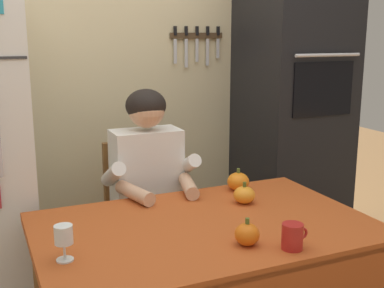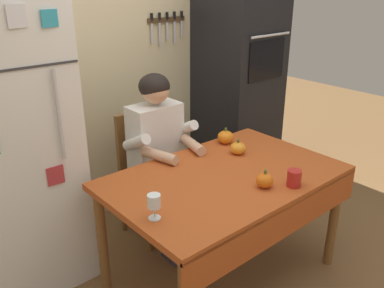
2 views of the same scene
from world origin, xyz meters
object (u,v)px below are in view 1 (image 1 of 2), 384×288
wine_glass (64,237)px  pumpkin_large (244,195)px  dining_table (207,244)px  pumpkin_medium (238,181)px  pumpkin_small (247,234)px  coffee_mug (293,236)px  seated_person (151,187)px  wall_oven (292,107)px  chair_behind_person (141,216)px

wine_glass → pumpkin_large: 0.92m
dining_table → pumpkin_medium: (0.35, 0.37, 0.13)m
dining_table → pumpkin_medium: pumpkin_medium is taller
wine_glass → pumpkin_small: 0.67m
coffee_mug → pumpkin_medium: bearing=77.4°
seated_person → pumpkin_large: (0.32, -0.42, 0.04)m
wine_glass → coffee_mug: bearing=-16.8°
wall_oven → pumpkin_small: (-0.99, -1.16, -0.27)m
chair_behind_person → pumpkin_medium: 0.64m
dining_table → chair_behind_person: bearing=92.7°
coffee_mug → wall_oven: bearing=55.6°
wall_oven → chair_behind_person: bearing=-173.2°
dining_table → pumpkin_medium: bearing=46.6°
wall_oven → coffee_mug: (-0.86, -1.25, -0.26)m
wine_glass → chair_behind_person: bearing=57.6°
wall_oven → wine_glass: (-1.65, -1.01, -0.22)m
dining_table → wine_glass: size_ratio=10.65×
dining_table → chair_behind_person: size_ratio=1.51×
dining_table → pumpkin_medium: 0.53m
dining_table → seated_person: (-0.04, 0.60, 0.08)m
pumpkin_large → pumpkin_small: size_ratio=0.96×
chair_behind_person → pumpkin_small: chair_behind_person is taller
pumpkin_medium → pumpkin_small: size_ratio=1.07×
chair_behind_person → pumpkin_large: bearing=-62.4°
chair_behind_person → pumpkin_small: (0.09, -1.03, 0.27)m
dining_table → coffee_mug: size_ratio=12.97×
dining_table → coffee_mug: (0.19, -0.33, 0.13)m
dining_table → wine_glass: bearing=-171.3°
coffee_mug → wine_glass: wine_glass is taller
wall_oven → wine_glass: 1.95m
chair_behind_person → pumpkin_medium: (0.39, -0.42, 0.27)m
chair_behind_person → wine_glass: 1.09m
pumpkin_medium → wine_glass: bearing=-154.0°
seated_person → wine_glass: bearing=-128.9°
dining_table → pumpkin_large: pumpkin_large is taller
wall_oven → pumpkin_medium: (-0.70, -0.55, -0.26)m
seated_person → pumpkin_medium: bearing=-31.1°
chair_behind_person → coffee_mug: chair_behind_person is taller
seated_person → pumpkin_large: size_ratio=12.06×
chair_behind_person → coffee_mug: 1.18m
chair_behind_person → wine_glass: size_ratio=7.07×
wine_glass → pumpkin_small: wine_glass is taller
seated_person → chair_behind_person: bearing=90.0°
wall_oven → pumpkin_large: size_ratio=20.34×
seated_person → pumpkin_small: size_ratio=11.62×
pumpkin_large → pumpkin_small: pumpkin_small is taller
coffee_mug → pumpkin_small: size_ratio=1.01×
dining_table → pumpkin_small: size_ratio=13.07×
dining_table → pumpkin_large: size_ratio=13.56×
coffee_mug → pumpkin_large: size_ratio=1.05×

